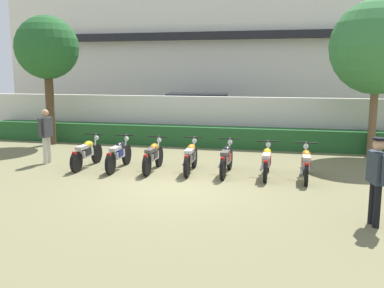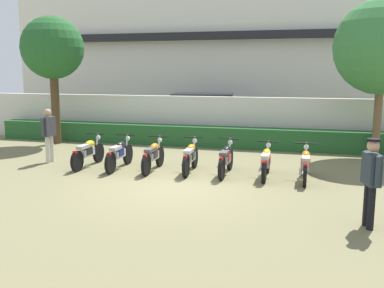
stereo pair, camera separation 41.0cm
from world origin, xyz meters
name	(u,v)px [view 2 (the right image)]	position (x,y,z in m)	size (l,w,h in m)	color
ground	(173,187)	(0.00, 0.00, 0.00)	(60.00, 60.00, 0.00)	olive
building	(249,45)	(0.00, 14.14, 4.30)	(24.65, 6.50, 8.60)	silver
compound_wall	(223,121)	(0.00, 6.68, 0.95)	(23.41, 0.30, 1.89)	silver
hedge_row	(219,137)	(0.00, 5.98, 0.39)	(18.73, 0.70, 0.78)	#235628
parked_car	(206,114)	(-1.21, 8.91, 0.94)	(4.71, 2.57, 1.89)	navy
tree_near_inspector	(52,49)	(-6.50, 5.11, 3.74)	(2.43, 2.43, 5.00)	#4C3823
tree_far_side	(383,47)	(5.50, 5.39, 3.67)	(3.14, 3.14, 5.25)	brown
motorcycle_in_row_0	(88,152)	(-3.20, 1.54, 0.45)	(0.60, 1.95, 0.97)	black
motorcycle_in_row_1	(119,154)	(-2.16, 1.54, 0.46)	(0.60, 1.98, 0.98)	black
motorcycle_in_row_2	(153,156)	(-1.09, 1.54, 0.45)	(0.60, 1.90, 0.97)	black
motorcycle_in_row_3	(190,157)	(0.02, 1.63, 0.46)	(0.60, 1.88, 0.98)	black
motorcycle_in_row_4	(226,159)	(1.06, 1.63, 0.46)	(0.60, 1.90, 0.97)	black
motorcycle_in_row_5	(266,162)	(2.19, 1.57, 0.45)	(0.60, 1.81, 0.96)	black
motorcycle_in_row_6	(305,164)	(3.23, 1.50, 0.45)	(0.60, 1.86, 0.96)	black
inspector_person	(49,131)	(-4.70, 1.83, 1.02)	(0.23, 0.69, 1.72)	beige
officer_0	(371,175)	(4.41, -1.79, 1.01)	(0.32, 0.66, 1.70)	black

